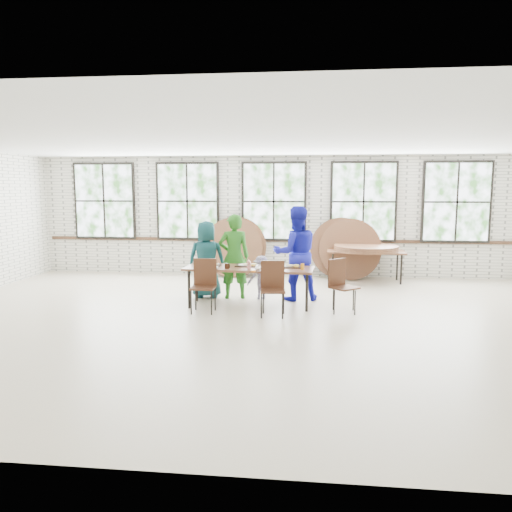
{
  "coord_description": "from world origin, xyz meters",
  "views": [
    {
      "loc": [
        0.94,
        -8.04,
        2.21
      ],
      "look_at": [
        0.0,
        0.4,
        1.05
      ],
      "focal_mm": 35.0,
      "sensor_mm": 36.0,
      "label": 1
    }
  ],
  "objects_px": {
    "dining_table": "(249,270)",
    "storage_table": "(366,253)",
    "chair_near_right": "(273,284)",
    "chair_near_left": "(204,281)"
  },
  "relations": [
    {
      "from": "chair_near_left",
      "to": "dining_table",
      "type": "bearing_deg",
      "value": 32.02
    },
    {
      "from": "chair_near_right",
      "to": "storage_table",
      "type": "xyz_separation_m",
      "value": [
        1.95,
        3.36,
        0.13
      ]
    },
    {
      "from": "chair_near_right",
      "to": "storage_table",
      "type": "relative_size",
      "value": 0.52
    },
    {
      "from": "dining_table",
      "to": "chair_near_right",
      "type": "height_order",
      "value": "chair_near_right"
    },
    {
      "from": "dining_table",
      "to": "chair_near_right",
      "type": "xyz_separation_m",
      "value": [
        0.49,
        -0.6,
        -0.13
      ]
    },
    {
      "from": "chair_near_right",
      "to": "storage_table",
      "type": "distance_m",
      "value": 3.88
    },
    {
      "from": "chair_near_right",
      "to": "chair_near_left",
      "type": "bearing_deg",
      "value": 168.54
    },
    {
      "from": "storage_table",
      "to": "chair_near_left",
      "type": "bearing_deg",
      "value": -132.08
    },
    {
      "from": "storage_table",
      "to": "dining_table",
      "type": "bearing_deg",
      "value": -128.96
    },
    {
      "from": "dining_table",
      "to": "storage_table",
      "type": "height_order",
      "value": "same"
    }
  ]
}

